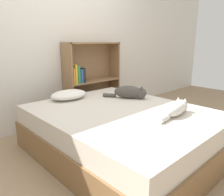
{
  "coord_description": "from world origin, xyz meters",
  "views": [
    {
      "loc": [
        -1.53,
        -1.48,
        1.16
      ],
      "look_at": [
        0.0,
        0.14,
        0.58
      ],
      "focal_mm": 35.0,
      "sensor_mm": 36.0,
      "label": 1
    }
  ],
  "objects_px": {
    "cat_dark": "(131,92)",
    "cat_light": "(176,109)",
    "bed": "(121,132)",
    "pillow": "(69,95)",
    "bookshelf": "(89,80)"
  },
  "relations": [
    {
      "from": "pillow",
      "to": "cat_dark",
      "type": "xyz_separation_m",
      "value": [
        0.57,
        -0.49,
        0.02
      ]
    },
    {
      "from": "cat_light",
      "to": "cat_dark",
      "type": "distance_m",
      "value": 0.73
    },
    {
      "from": "cat_light",
      "to": "bed",
      "type": "bearing_deg",
      "value": 113.82
    },
    {
      "from": "cat_dark",
      "to": "bookshelf",
      "type": "relative_size",
      "value": 0.41
    },
    {
      "from": "bed",
      "to": "cat_dark",
      "type": "relative_size",
      "value": 3.97
    },
    {
      "from": "pillow",
      "to": "bookshelf",
      "type": "relative_size",
      "value": 0.4
    },
    {
      "from": "bed",
      "to": "bookshelf",
      "type": "bearing_deg",
      "value": 67.34
    },
    {
      "from": "bed",
      "to": "cat_dark",
      "type": "distance_m",
      "value": 0.58
    },
    {
      "from": "bed",
      "to": "bookshelf",
      "type": "distance_m",
      "value": 1.31
    },
    {
      "from": "bed",
      "to": "cat_dark",
      "type": "bearing_deg",
      "value": 30.85
    },
    {
      "from": "cat_dark",
      "to": "cat_light",
      "type": "bearing_deg",
      "value": -46.51
    },
    {
      "from": "pillow",
      "to": "bed",
      "type": "bearing_deg",
      "value": -78.54
    },
    {
      "from": "cat_dark",
      "to": "pillow",
      "type": "bearing_deg",
      "value": -165.36
    },
    {
      "from": "cat_light",
      "to": "cat_dark",
      "type": "bearing_deg",
      "value": 71.62
    },
    {
      "from": "bed",
      "to": "pillow",
      "type": "height_order",
      "value": "pillow"
    }
  ]
}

